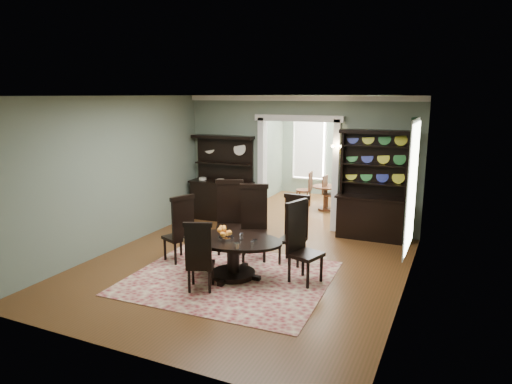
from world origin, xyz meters
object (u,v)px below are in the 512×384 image
(dining_table, at_px, (233,251))
(parlor_table, at_px, (326,194))
(welsh_dresser, at_px, (372,200))
(sideboard, at_px, (222,191))

(dining_table, xyz_separation_m, parlor_table, (0.15, 5.05, -0.03))
(welsh_dresser, height_order, parlor_table, welsh_dresser)
(parlor_table, bearing_deg, sideboard, -137.28)
(welsh_dresser, bearing_deg, sideboard, 178.79)
(sideboard, bearing_deg, parlor_table, 39.99)
(sideboard, height_order, welsh_dresser, welsh_dresser)
(parlor_table, bearing_deg, welsh_dresser, -51.15)
(dining_table, distance_m, parlor_table, 5.06)
(dining_table, bearing_deg, welsh_dresser, 55.79)
(sideboard, relative_size, parlor_table, 2.91)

